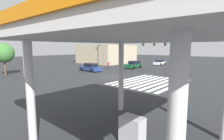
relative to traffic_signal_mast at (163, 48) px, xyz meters
name	(u,v)px	position (x,y,z in m)	size (l,w,h in m)	color
ground_plane	(112,76)	(-5.69, 5.69, -4.36)	(154.20, 154.20, 0.00)	#2B2D30
crosswalk_markings	(150,82)	(-5.69, -0.95, -4.36)	(9.93, 7.25, 0.01)	silver
traffic_signal_mast	(163,48)	(0.00, 0.00, 0.00)	(3.95, 3.95, 5.90)	#47474C
car_2	(90,67)	(-3.76, 12.88, -3.66)	(2.21, 4.90, 1.55)	navy
car_3	(159,62)	(16.38, 8.50, -3.73)	(4.40, 2.20, 1.35)	silver
car_4	(134,65)	(5.87, 9.41, -3.59)	(4.90, 2.24, 1.62)	#144728
gas_station_canopy	(134,36)	(-19.54, -7.68, 0.62)	(9.31, 9.31, 5.51)	silver
corner_building	(106,54)	(12.09, 23.41, -1.75)	(12.92, 12.92, 5.22)	tan
pedestrian	(108,65)	(1.65, 13.14, -3.49)	(0.41, 0.41, 1.57)	#232842
street_light_pole_a	(22,40)	(-14.87, 15.67, 1.26)	(0.80, 0.36, 9.59)	slate
street_light_pole_b	(103,47)	(3.57, 16.54, 0.34)	(0.80, 0.36, 7.82)	slate
tree_corner_a	(4,53)	(-16.46, 18.81, -0.73)	(3.07, 3.07, 5.18)	brown
fire_hydrant	(178,74)	(0.59, -2.21, -3.94)	(0.22, 0.22, 0.86)	red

